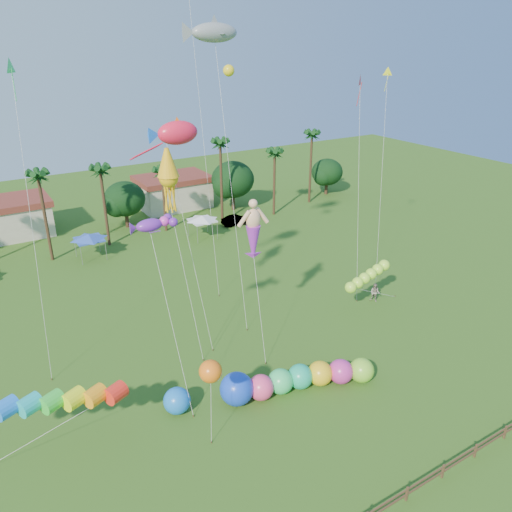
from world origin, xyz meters
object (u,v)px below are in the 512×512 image
caterpillar_inflatable (293,380)px  blue_ball (177,401)px  spectator_b (375,293)px  car_b (237,220)px

caterpillar_inflatable → blue_ball: bearing=179.4°
spectator_b → caterpillar_inflatable: size_ratio=0.16×
blue_ball → car_b: bearing=54.1°
spectator_b → blue_ball: spectator_b is taller
car_b → spectator_b: (0.68, -26.07, 0.27)m
blue_ball → caterpillar_inflatable: bearing=-16.5°
car_b → spectator_b: spectator_b is taller
spectator_b → caterpillar_inflatable: bearing=-92.0°
car_b → caterpillar_inflatable: 35.79m
car_b → spectator_b: bearing=-173.2°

